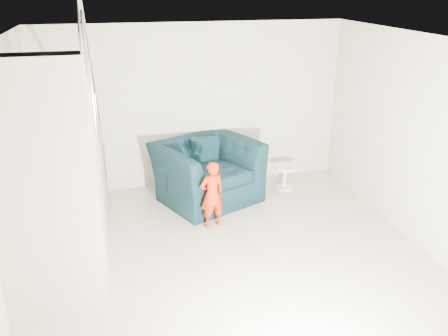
{
  "coord_description": "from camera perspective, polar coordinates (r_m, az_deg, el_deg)",
  "views": [
    {
      "loc": [
        -1.26,
        -4.79,
        3.29
      ],
      "look_at": [
        0.15,
        1.2,
        0.85
      ],
      "focal_mm": 38.0,
      "sensor_mm": 36.0,
      "label": 1
    }
  ],
  "objects": [
    {
      "name": "throw",
      "position": [
        7.39,
        -6.94,
        0.1
      ],
      "size": [
        0.06,
        0.55,
        0.62
      ],
      "primitive_type": "cube",
      "color": "black",
      "rests_on": "armchair"
    },
    {
      "name": "back_wall",
      "position": [
        7.89,
        -3.67,
        7.34
      ],
      "size": [
        5.0,
        0.0,
        5.0
      ],
      "primitive_type": "plane",
      "rotation": [
        1.57,
        0.0,
        0.0
      ],
      "color": "#A89D89",
      "rests_on": "floor"
    },
    {
      "name": "floor",
      "position": [
        5.95,
        1.27,
        -11.96
      ],
      "size": [
        5.5,
        5.5,
        0.0
      ],
      "primitive_type": "plane",
      "color": "gray",
      "rests_on": "ground"
    },
    {
      "name": "phone",
      "position": [
        6.52,
        -0.29,
        -0.35
      ],
      "size": [
        0.04,
        0.05,
        0.1
      ],
      "primitive_type": "cube",
      "rotation": [
        0.0,
        0.0,
        -0.33
      ],
      "color": "black",
      "rests_on": "toddler"
    },
    {
      "name": "cushion",
      "position": [
        7.74,
        -2.37,
        2.21
      ],
      "size": [
        0.45,
        0.22,
        0.45
      ],
      "primitive_type": "cube",
      "rotation": [
        0.21,
        0.0,
        0.0
      ],
      "color": "black",
      "rests_on": "armchair"
    },
    {
      "name": "side_table",
      "position": [
        8.03,
        7.32,
        -0.64
      ],
      "size": [
        0.4,
        0.4,
        0.4
      ],
      "color": "silver",
      "rests_on": "floor"
    },
    {
      "name": "armchair",
      "position": [
        7.5,
        -2.04,
        -0.44
      ],
      "size": [
        1.86,
        1.77,
        0.95
      ],
      "primitive_type": "imported",
      "rotation": [
        0.0,
        0.0,
        0.42
      ],
      "color": "black",
      "rests_on": "floor"
    },
    {
      "name": "ceiling",
      "position": [
        4.99,
        1.53,
        14.81
      ],
      "size": [
        5.5,
        5.5,
        0.0
      ],
      "primitive_type": "plane",
      "rotation": [
        3.14,
        0.0,
        0.0
      ],
      "color": "silver",
      "rests_on": "back_wall"
    },
    {
      "name": "staircase",
      "position": [
        5.88,
        -19.31,
        -3.16
      ],
      "size": [
        1.02,
        3.03,
        3.62
      ],
      "color": "#ADA089",
      "rests_on": "floor"
    },
    {
      "name": "toddler",
      "position": [
        6.67,
        -1.44,
        -3.24
      ],
      "size": [
        0.4,
        0.31,
        0.98
      ],
      "primitive_type": "imported",
      "rotation": [
        0.0,
        0.0,
        3.36
      ],
      "color": "#8C0D04",
      "rests_on": "floor"
    },
    {
      "name": "front_wall",
      "position": [
        3.09,
        14.99,
        -18.23
      ],
      "size": [
        5.0,
        0.0,
        5.0
      ],
      "primitive_type": "plane",
      "rotation": [
        -1.57,
        0.0,
        0.0
      ],
      "color": "#A89D89",
      "rests_on": "floor"
    },
    {
      "name": "right_wall",
      "position": [
        6.4,
        23.63,
        2.08
      ],
      "size": [
        0.0,
        5.5,
        5.5
      ],
      "primitive_type": "plane",
      "rotation": [
        1.57,
        0.0,
        -1.57
      ],
      "color": "#A89D89",
      "rests_on": "floor"
    }
  ]
}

